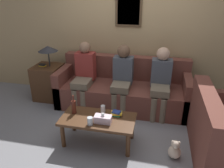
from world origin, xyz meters
TOP-DOWN VIEW (x-y plane):
  - ground_plane at (0.00, 0.00)m, footprint 16.00×16.00m
  - wall_back at (0.00, 0.98)m, footprint 9.00×0.08m
  - couch_main at (0.00, 0.52)m, footprint 2.38×0.87m
  - coffee_table at (-0.15, -0.66)m, footprint 1.04×0.52m
  - side_table_with_lamp at (-1.49, 0.49)m, footprint 0.52×0.52m
  - wine_bottle at (-0.52, -0.60)m, footprint 0.06×0.06m
  - drinking_glass at (-0.21, -0.83)m, footprint 0.08×0.08m
  - book_stack at (0.08, -0.53)m, footprint 0.17×0.13m
  - soda_can at (-0.12, -0.51)m, footprint 0.07×0.07m
  - tissue_box at (-0.06, -0.74)m, footprint 0.23×0.12m
  - person_left at (-0.70, 0.38)m, footprint 0.34×0.60m
  - person_middle at (0.01, 0.36)m, footprint 0.34×0.57m
  - person_right at (0.67, 0.37)m, footprint 0.34×0.59m
  - teddy_bear at (0.91, -0.75)m, footprint 0.17×0.17m

SIDE VIEW (x-z plane):
  - ground_plane at x=0.00m, z-range 0.00..0.00m
  - teddy_bear at x=0.91m, z-range -0.02..0.25m
  - couch_main at x=0.00m, z-range -0.13..0.75m
  - coffee_table at x=-0.15m, z-range 0.14..0.55m
  - side_table_with_lamp at x=-1.49m, z-range -0.15..0.92m
  - book_stack at x=0.08m, z-range 0.41..0.47m
  - tissue_box at x=-0.06m, z-range 0.39..0.53m
  - drinking_glass at x=-0.21m, z-range 0.41..0.52m
  - soda_can at x=-0.12m, z-range 0.41..0.53m
  - wine_bottle at x=-0.52m, z-range 0.37..0.66m
  - person_right at x=0.67m, z-range 0.06..1.22m
  - person_left at x=-0.70m, z-range 0.05..1.24m
  - person_middle at x=0.01m, z-range 0.06..1.24m
  - wall_back at x=0.00m, z-range 0.00..2.60m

